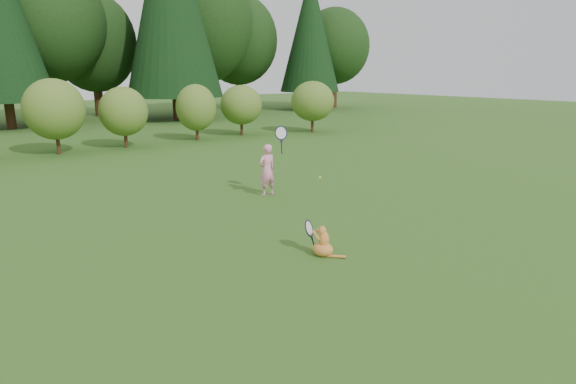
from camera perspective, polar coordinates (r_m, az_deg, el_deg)
ground at (r=9.34m, az=2.05°, el=-5.30°), size 100.00×100.00×0.00m
shrub_row at (r=20.61m, az=-22.02°, el=8.35°), size 28.00×3.00×2.80m
child at (r=12.28m, az=-2.45°, el=2.78°), size 0.77×0.52×1.97m
cat at (r=8.35m, az=4.10°, el=-5.68°), size 0.46×0.80×0.73m
tennis_ball at (r=10.49m, az=3.81°, el=1.72°), size 0.06×0.06×0.06m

